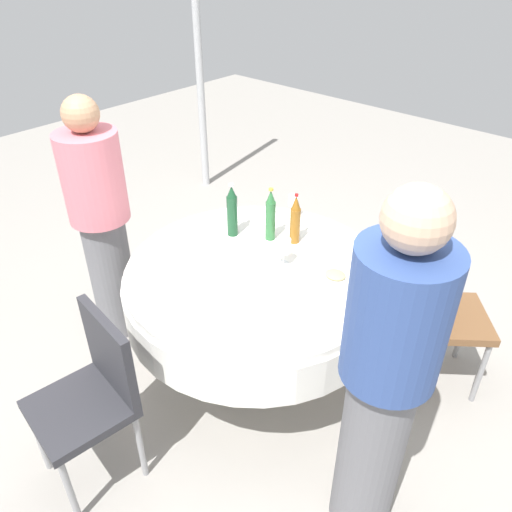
{
  "coord_description": "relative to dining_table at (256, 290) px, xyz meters",
  "views": [
    {
      "loc": [
        -1.43,
        1.59,
        2.23
      ],
      "look_at": [
        0.0,
        0.0,
        0.81
      ],
      "focal_mm": 35.25,
      "sensor_mm": 36.0,
      "label": 1
    }
  ],
  "objects": [
    {
      "name": "person_north",
      "position": [
        -0.93,
        0.34,
        0.26
      ],
      "size": [
        0.34,
        0.34,
        1.63
      ],
      "rotation": [
        0.0,
        0.0,
        1.22
      ],
      "color": "slate",
      "rests_on": "ground_plane"
    },
    {
      "name": "plate_far",
      "position": [
        -0.36,
        -0.19,
        0.16
      ],
      "size": [
        0.24,
        0.24,
        0.04
      ],
      "color": "white",
      "rests_on": "dining_table"
    },
    {
      "name": "chair_rear",
      "position": [
        0.12,
        0.94,
        -0.07
      ],
      "size": [
        0.45,
        0.45,
        0.87
      ],
      "rotation": [
        0.0,
        0.0,
        -0.13
      ],
      "color": "#2D2D33",
      "rests_on": "ground_plane"
    },
    {
      "name": "chair_near",
      "position": [
        -0.75,
        -0.61,
        -0.07
      ],
      "size": [
        0.56,
        0.56,
        0.87
      ],
      "rotation": [
        0.0,
        0.0,
        2.25
      ],
      "color": "brown",
      "rests_on": "ground_plane"
    },
    {
      "name": "ground_plane",
      "position": [
        0.0,
        0.0,
        -0.59
      ],
      "size": [
        10.0,
        10.0,
        0.0
      ],
      "primitive_type": "plane",
      "color": "gray"
    },
    {
      "name": "dining_table",
      "position": [
        0.0,
        0.0,
        0.0
      ],
      "size": [
        1.39,
        1.39,
        0.74
      ],
      "color": "white",
      "rests_on": "ground_plane"
    },
    {
      "name": "tent_pole_secondary",
      "position": [
        2.1,
        -1.57,
        0.68
      ],
      "size": [
        0.07,
        0.07,
        2.55
      ],
      "primitive_type": "cylinder",
      "color": "#B2B5B7",
      "rests_on": "ground_plane"
    },
    {
      "name": "person_outer",
      "position": [
        0.92,
        0.31,
        0.2
      ],
      "size": [
        0.34,
        0.34,
        1.52
      ],
      "rotation": [
        0.0,
        0.0,
        -1.25
      ],
      "color": "slate",
      "rests_on": "ground_plane"
    },
    {
      "name": "bottle_amber_outer",
      "position": [
        0.01,
        -0.33,
        0.29
      ],
      "size": [
        0.06,
        0.06,
        0.3
      ],
      "color": "#8C5619",
      "rests_on": "dining_table"
    },
    {
      "name": "bottle_green_south",
      "position": [
        0.13,
        -0.27,
        0.29
      ],
      "size": [
        0.06,
        0.06,
        0.31
      ],
      "color": "#2D6B38",
      "rests_on": "dining_table"
    },
    {
      "name": "wine_glass_west",
      "position": [
        0.19,
        -0.55,
        0.25
      ],
      "size": [
        0.06,
        0.06,
        0.15
      ],
      "color": "white",
      "rests_on": "dining_table"
    },
    {
      "name": "wine_glass_east",
      "position": [
        -0.08,
        -0.12,
        0.26
      ],
      "size": [
        0.07,
        0.07,
        0.15
      ],
      "color": "white",
      "rests_on": "dining_table"
    },
    {
      "name": "plate_inner",
      "position": [
        -0.22,
        0.36,
        0.16
      ],
      "size": [
        0.25,
        0.25,
        0.02
      ],
      "color": "white",
      "rests_on": "dining_table"
    },
    {
      "name": "spoon_outer",
      "position": [
        -0.03,
        0.05,
        0.15
      ],
      "size": [
        0.18,
        0.03,
        0.0
      ],
      "primitive_type": "cube",
      "rotation": [
        0.0,
        0.0,
        6.19
      ],
      "color": "silver",
      "rests_on": "dining_table"
    },
    {
      "name": "fork_south",
      "position": [
        0.0,
        0.5,
        0.15
      ],
      "size": [
        0.04,
        0.18,
        0.0
      ],
      "primitive_type": "cube",
      "rotation": [
        0.0,
        0.0,
        1.46
      ],
      "color": "silver",
      "rests_on": "dining_table"
    },
    {
      "name": "bottle_dark_green_north",
      "position": [
        0.32,
        -0.16,
        0.3
      ],
      "size": [
        0.06,
        0.06,
        0.32
      ],
      "color": "#194728",
      "rests_on": "dining_table"
    }
  ]
}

